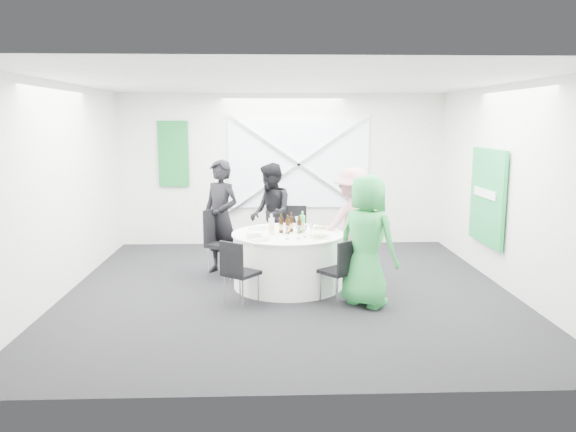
{
  "coord_description": "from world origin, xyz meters",
  "views": [
    {
      "loc": [
        -0.28,
        -7.43,
        2.3
      ],
      "look_at": [
        0.0,
        0.2,
        1.0
      ],
      "focal_mm": 35.0,
      "sensor_mm": 36.0,
      "label": 1
    }
  ],
  "objects_px": {
    "person_woman_pink": "(353,224)",
    "green_water_bottle": "(302,224)",
    "clear_water_bottle": "(271,227)",
    "chair_back": "(293,232)",
    "chair_back_right": "(349,243)",
    "chair_front_left": "(237,268)",
    "chair_back_left": "(220,237)",
    "person_man_back": "(271,214)",
    "chair_front_right": "(341,267)",
    "person_man_back_left": "(221,217)",
    "banquet_table": "(288,260)",
    "person_woman_green": "(367,241)"
  },
  "relations": [
    {
      "from": "banquet_table",
      "to": "clear_water_bottle",
      "type": "xyz_separation_m",
      "value": [
        -0.23,
        -0.1,
        0.49
      ]
    },
    {
      "from": "banquet_table",
      "to": "person_woman_pink",
      "type": "distance_m",
      "value": 1.11
    },
    {
      "from": "chair_front_left",
      "to": "clear_water_bottle",
      "type": "bearing_deg",
      "value": -81.93
    },
    {
      "from": "chair_back_right",
      "to": "green_water_bottle",
      "type": "distance_m",
      "value": 0.95
    },
    {
      "from": "person_man_back",
      "to": "chair_back",
      "type": "bearing_deg",
      "value": 48.9
    },
    {
      "from": "clear_water_bottle",
      "to": "person_woman_pink",
      "type": "bearing_deg",
      "value": 20.26
    },
    {
      "from": "banquet_table",
      "to": "chair_front_left",
      "type": "bearing_deg",
      "value": -128.18
    },
    {
      "from": "chair_back_right",
      "to": "green_water_bottle",
      "type": "height_order",
      "value": "green_water_bottle"
    },
    {
      "from": "clear_water_bottle",
      "to": "person_man_back",
      "type": "bearing_deg",
      "value": 90.11
    },
    {
      "from": "chair_back_right",
      "to": "clear_water_bottle",
      "type": "xyz_separation_m",
      "value": [
        -1.17,
        -0.61,
        0.37
      ]
    },
    {
      "from": "person_man_back",
      "to": "person_man_back_left",
      "type": "bearing_deg",
      "value": -64.29
    },
    {
      "from": "chair_back",
      "to": "green_water_bottle",
      "type": "xyz_separation_m",
      "value": [
        0.09,
        -1.02,
        0.31
      ]
    },
    {
      "from": "chair_back",
      "to": "person_man_back_left",
      "type": "height_order",
      "value": "person_man_back_left"
    },
    {
      "from": "banquet_table",
      "to": "chair_front_left",
      "type": "height_order",
      "value": "chair_front_left"
    },
    {
      "from": "chair_back_left",
      "to": "chair_front_left",
      "type": "xyz_separation_m",
      "value": [
        0.32,
        -1.38,
        -0.11
      ]
    },
    {
      "from": "chair_front_right",
      "to": "person_man_back_left",
      "type": "height_order",
      "value": "person_man_back_left"
    },
    {
      "from": "person_woman_pink",
      "to": "green_water_bottle",
      "type": "xyz_separation_m",
      "value": [
        -0.75,
        -0.3,
        0.06
      ]
    },
    {
      "from": "chair_back",
      "to": "person_woman_green",
      "type": "relative_size",
      "value": 0.58
    },
    {
      "from": "chair_front_right",
      "to": "person_man_back_left",
      "type": "relative_size",
      "value": 0.48
    },
    {
      "from": "chair_front_right",
      "to": "person_woman_pink",
      "type": "xyz_separation_m",
      "value": [
        0.31,
        1.12,
        0.34
      ]
    },
    {
      "from": "banquet_table",
      "to": "person_woman_green",
      "type": "bearing_deg",
      "value": -42.05
    },
    {
      "from": "chair_back_left",
      "to": "person_woman_pink",
      "type": "relative_size",
      "value": 0.62
    },
    {
      "from": "chair_back_left",
      "to": "chair_back",
      "type": "bearing_deg",
      "value": -36.05
    },
    {
      "from": "chair_back",
      "to": "green_water_bottle",
      "type": "distance_m",
      "value": 1.07
    },
    {
      "from": "person_woman_pink",
      "to": "clear_water_bottle",
      "type": "bearing_deg",
      "value": 0.58
    },
    {
      "from": "chair_front_left",
      "to": "chair_back_left",
      "type": "bearing_deg",
      "value": -38.64
    },
    {
      "from": "chair_front_left",
      "to": "green_water_bottle",
      "type": "height_order",
      "value": "green_water_bottle"
    },
    {
      "from": "chair_front_right",
      "to": "green_water_bottle",
      "type": "bearing_deg",
      "value": -101.31
    },
    {
      "from": "person_man_back",
      "to": "person_woman_green",
      "type": "xyz_separation_m",
      "value": [
        1.18,
        -2.13,
        0.01
      ]
    },
    {
      "from": "green_water_bottle",
      "to": "chair_back_right",
      "type": "bearing_deg",
      "value": 32.85
    },
    {
      "from": "chair_back_left",
      "to": "person_woman_pink",
      "type": "xyz_separation_m",
      "value": [
        1.94,
        -0.19,
        0.22
      ]
    },
    {
      "from": "chair_front_right",
      "to": "chair_front_left",
      "type": "bearing_deg",
      "value": -36.82
    },
    {
      "from": "chair_back_right",
      "to": "clear_water_bottle",
      "type": "height_order",
      "value": "clear_water_bottle"
    },
    {
      "from": "person_woman_pink",
      "to": "person_man_back",
      "type": "bearing_deg",
      "value": -57.68
    },
    {
      "from": "person_woman_green",
      "to": "person_woman_pink",
      "type": "bearing_deg",
      "value": -48.18
    },
    {
      "from": "chair_front_right",
      "to": "chair_front_left",
      "type": "distance_m",
      "value": 1.31
    },
    {
      "from": "person_woman_pink",
      "to": "green_water_bottle",
      "type": "distance_m",
      "value": 0.81
    },
    {
      "from": "chair_back",
      "to": "person_man_back",
      "type": "xyz_separation_m",
      "value": [
        -0.35,
        0.21,
        0.25
      ]
    },
    {
      "from": "chair_back",
      "to": "chair_front_right",
      "type": "xyz_separation_m",
      "value": [
        0.53,
        -1.84,
        -0.09
      ]
    },
    {
      "from": "chair_front_left",
      "to": "chair_back_right",
      "type": "bearing_deg",
      "value": -101.41
    },
    {
      "from": "clear_water_bottle",
      "to": "chair_back",
      "type": "bearing_deg",
      "value": 73.36
    },
    {
      "from": "chair_back_left",
      "to": "chair_front_right",
      "type": "distance_m",
      "value": 2.1
    },
    {
      "from": "person_woman_green",
      "to": "clear_water_bottle",
      "type": "height_order",
      "value": "person_woman_green"
    },
    {
      "from": "chair_back_right",
      "to": "chair_back",
      "type": "bearing_deg",
      "value": -152.49
    },
    {
      "from": "chair_back_right",
      "to": "person_woman_green",
      "type": "bearing_deg",
      "value": -28.38
    },
    {
      "from": "chair_back_left",
      "to": "person_woman_green",
      "type": "distance_m",
      "value": 2.4
    },
    {
      "from": "person_man_back",
      "to": "chair_front_right",
      "type": "bearing_deg",
      "value": 12.85
    },
    {
      "from": "banquet_table",
      "to": "chair_back_right",
      "type": "xyz_separation_m",
      "value": [
        0.94,
        0.52,
        0.12
      ]
    },
    {
      "from": "chair_front_left",
      "to": "person_woman_green",
      "type": "bearing_deg",
      "value": -142.23
    },
    {
      "from": "chair_back_right",
      "to": "person_man_back",
      "type": "relative_size",
      "value": 0.52
    }
  ]
}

